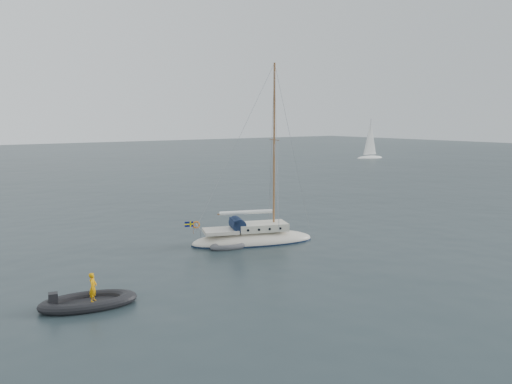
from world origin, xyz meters
TOP-DOWN VIEW (x-y plane):
  - ground at (0.00, 0.00)m, footprint 300.00×300.00m
  - sailboat at (-1.15, 1.20)m, footprint 8.86×2.66m
  - dinghy at (-3.28, 0.89)m, footprint 2.60×1.17m
  - rib at (-13.94, -4.02)m, footprint 4.33×1.97m
  - distant_yacht_b at (60.53, 45.84)m, footprint 6.64×3.54m

SIDE VIEW (x-z plane):
  - ground at x=0.00m, z-range 0.00..0.00m
  - dinghy at x=-3.28m, z-range -0.02..0.35m
  - rib at x=-13.94m, z-range -0.53..1.04m
  - sailboat at x=-1.15m, z-range -5.35..7.26m
  - distant_yacht_b at x=60.53m, z-range -0.64..8.16m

